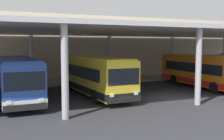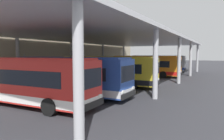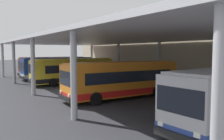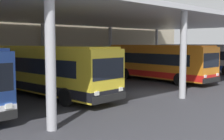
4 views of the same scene
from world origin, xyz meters
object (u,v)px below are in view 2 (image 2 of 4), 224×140
bus_nearest_bay (25,80)px  bus_second_bay (70,75)px  trash_bin (56,75)px  bus_departing (158,63)px  bus_middle_bay (108,70)px  bench_waiting (68,74)px  banner_sign (25,68)px  bus_far_bay (145,66)px

bus_nearest_bay → bus_second_bay: (3.88, -0.55, 0.00)m
trash_bin → bus_departing: bearing=-21.0°
bus_middle_bay → bus_second_bay: bearing=178.0°
trash_bin → bench_waiting: bearing=-8.9°
bus_second_bay → bus_middle_bay: 6.00m
bus_nearest_bay → bus_second_bay: bearing=-8.0°
bus_departing → banner_sign: 26.40m
bus_second_bay → bus_far_bay: (17.02, -0.43, 0.00)m
bus_nearest_bay → bus_departing: size_ratio=1.00×
bus_second_bay → bench_waiting: 11.65m
bench_waiting → banner_sign: size_ratio=0.56×
bus_far_bay → trash_bin: (-10.42, 8.50, -0.98)m
bus_far_bay → bench_waiting: bearing=135.7°
bus_nearest_bay → bus_departing: same height
bus_middle_bay → banner_sign: (-4.98, 7.09, 0.32)m
bus_departing → trash_bin: 21.45m
bus_middle_bay → bus_far_bay: bearing=-1.2°
banner_sign → bus_far_bay: bearing=-24.6°
bus_departing → bench_waiting: size_ratio=5.94×
bus_middle_bay → trash_bin: bearing=85.8°
bus_departing → trash_bin: (-20.01, 7.66, -0.98)m
bus_far_bay → banner_sign: bearing=155.4°
bus_second_bay → bus_departing: bearing=0.9°
bus_middle_bay → bench_waiting: bus_middle_bay is taller
bus_second_bay → bus_middle_bay: same height
bench_waiting → trash_bin: bearing=171.1°
bus_middle_bay → bus_departing: (20.62, 0.62, 0.00)m
bus_second_bay → trash_bin: size_ratio=10.80×
trash_bin → bus_nearest_bay: bearing=-144.3°
bench_waiting → bus_middle_bay: bearing=-108.3°
bus_second_bay → bus_middle_bay: bearing=-2.0°
bus_middle_bay → trash_bin: bus_middle_bay is taller
bus_nearest_bay → bus_middle_bay: bearing=-4.3°
bus_far_bay → banner_sign: (-16.00, 7.31, 0.32)m
bus_nearest_bay → banner_sign: size_ratio=3.33×
bus_departing → bus_middle_bay: bearing=-178.3°
bus_nearest_bay → bench_waiting: size_ratio=5.92×
bus_middle_bay → bus_departing: same height
bus_second_bay → bench_waiting: (8.63, 7.76, -0.99)m
bus_middle_bay → bench_waiting: size_ratio=5.92×
trash_bin → banner_sign: bearing=-168.0°
bus_nearest_bay → bus_departing: bearing=-0.2°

